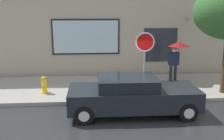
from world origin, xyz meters
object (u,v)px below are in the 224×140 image
Objects in this scene: fire_hydrant at (44,85)px; parked_car at (132,95)px; stop_sign at (145,52)px; pedestrian_with_umbrella at (177,50)px.

parked_car is at bearing -32.19° from fire_hydrant.
parked_car is 1.73× the size of stop_sign.
stop_sign is at bearing -133.43° from pedestrian_with_umbrella.
pedestrian_with_umbrella is at bearing 12.09° from fire_hydrant.
fire_hydrant is at bearing 169.35° from stop_sign.
parked_car is at bearing -115.73° from stop_sign.
stop_sign is at bearing -10.65° from fire_hydrant.
fire_hydrant is at bearing -167.91° from pedestrian_with_umbrella.
stop_sign is (4.12, -0.78, 1.50)m from fire_hydrant.
pedestrian_with_umbrella is at bearing 52.76° from parked_car.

